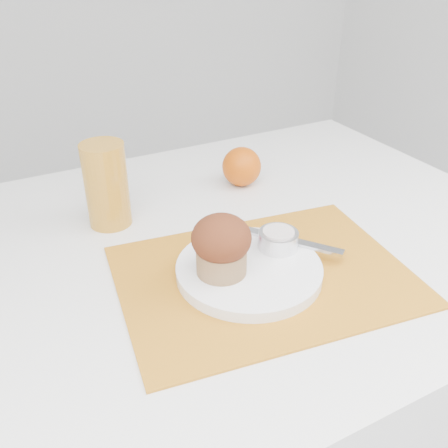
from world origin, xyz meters
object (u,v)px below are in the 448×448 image
juice_glass (106,185)px  orange (242,167)px  plate (249,270)px  muffin (221,245)px  table (199,400)px

juice_glass → orange: bearing=5.5°
plate → juice_glass: juice_glass is taller
muffin → orange: bearing=55.5°
table → orange: (0.18, 0.16, 0.41)m
plate → orange: size_ratio=2.77×
table → plate: size_ratio=5.50×
orange → table: bearing=-138.2°
table → muffin: 0.46m
orange → muffin: 0.33m
muffin → juice_glass: bearing=110.4°
plate → muffin: bearing=173.5°
orange → muffin: (-0.19, -0.27, 0.03)m
table → juice_glass: size_ratio=8.06×
muffin → table: bearing=87.3°
orange → juice_glass: 0.28m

